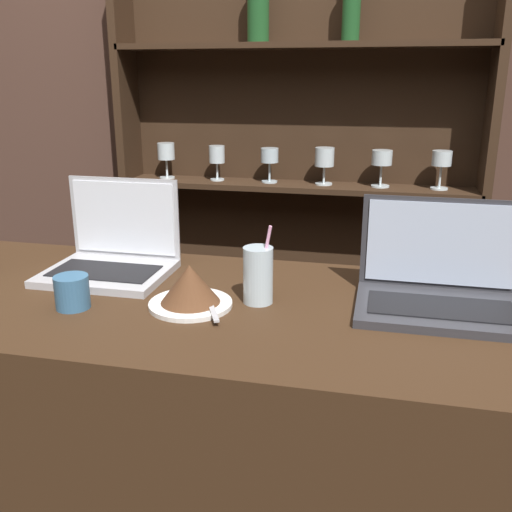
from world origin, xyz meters
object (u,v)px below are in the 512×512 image
laptop_far (440,286)px  water_glass (258,275)px  cake_plate (190,288)px  coffee_cup (72,292)px  laptop_near (113,254)px

laptop_far → water_glass: (-0.38, -0.06, 0.01)m
laptop_far → cake_plate: bearing=-167.6°
cake_plate → laptop_far: bearing=12.4°
cake_plate → coffee_cup: (-0.24, -0.06, -0.01)m
laptop_near → laptop_far: laptop_near is taller
laptop_near → water_glass: bearing=-16.3°
laptop_near → coffee_cup: 0.23m
laptop_far → water_glass: 0.38m
laptop_near → cake_plate: laptop_near is taller
cake_plate → water_glass: 0.15m
laptop_near → laptop_far: size_ratio=0.86×
water_glass → laptop_far: bearing=8.6°
laptop_near → coffee_cup: bearing=-85.1°
water_glass → coffee_cup: 0.39m
laptop_near → laptop_far: 0.78m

